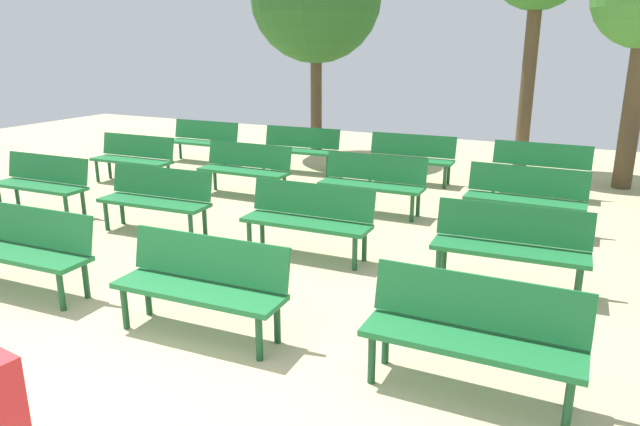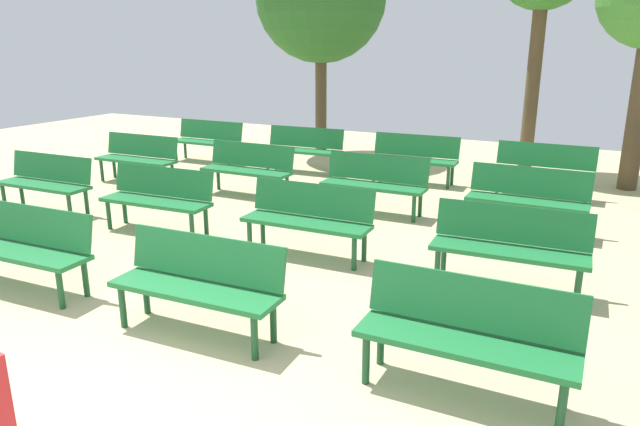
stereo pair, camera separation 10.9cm
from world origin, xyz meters
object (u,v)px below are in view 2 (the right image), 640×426
at_px(bench_r1_c3, 510,243).
at_px(bench_r3_c3, 544,167).
at_px(bench_r1_c0, 46,180).
at_px(bench_r2_c0, 138,155).
at_px(bench_r1_c1, 158,195).
at_px(bench_r2_c1, 248,166).
at_px(bench_r0_c1, 26,243).
at_px(bench_r0_c3, 467,330).
at_px(bench_r3_c1, 304,147).
at_px(bench_r1_c2, 308,216).
at_px(bench_r2_c2, 375,180).
at_px(bench_r3_c2, 414,156).
at_px(bench_r3_c0, 208,139).
at_px(bench_r0_c2, 199,280).
at_px(bench_r2_c3, 528,195).

relative_size(bench_r1_c3, bench_r3_c3, 1.01).
xyz_separation_m(bench_r1_c0, bench_r2_c0, (-0.14, 2.10, 0.00)).
distance_m(bench_r1_c1, bench_r2_c1, 2.19).
xyz_separation_m(bench_r0_c1, bench_r0_c3, (4.59, 0.19, 0.00)).
bearing_deg(bench_r3_c1, bench_r2_c1, -91.37).
xyz_separation_m(bench_r0_c3, bench_r2_c0, (-7.04, 4.03, 0.00)).
bearing_deg(bench_r3_c3, bench_r1_c2, -117.09).
distance_m(bench_r2_c2, bench_r3_c2, 2.18).
bearing_deg(bench_r3_c1, bench_r3_c0, 178.44).
bearing_deg(bench_r1_c2, bench_r3_c3, 61.31).
xyz_separation_m(bench_r0_c3, bench_r3_c2, (-2.49, 6.33, 0.00)).
distance_m(bench_r1_c1, bench_r2_c2, 3.18).
xyz_separation_m(bench_r2_c0, bench_r3_c3, (6.80, 2.36, 0.00)).
bearing_deg(bench_r3_c2, bench_r2_c0, -155.51).
bearing_deg(bench_r3_c0, bench_r1_c2, -42.16).
bearing_deg(bench_r2_c1, bench_r3_c2, 44.00).
xyz_separation_m(bench_r0_c2, bench_r1_c1, (-2.35, 2.11, 0.00)).
bearing_deg(bench_r2_c1, bench_r1_c1, -90.76).
bearing_deg(bench_r3_c2, bench_r3_c0, 179.59).
distance_m(bench_r0_c2, bench_r1_c1, 3.16).
height_order(bench_r1_c0, bench_r3_c0, same).
bearing_deg(bench_r3_c0, bench_r2_c3, -16.10).
height_order(bench_r1_c1, bench_r3_c0, same).
xyz_separation_m(bench_r1_c1, bench_r2_c3, (4.52, 2.31, 0.00)).
bearing_deg(bench_r1_c3, bench_r3_c0, 147.00).
bearing_deg(bench_r1_c2, bench_r0_c3, -42.16).
relative_size(bench_r3_c1, bench_r3_c3, 1.01).
distance_m(bench_r1_c0, bench_r3_c1, 4.81).
bearing_deg(bench_r0_c2, bench_r3_c3, 69.44).
bearing_deg(bench_r3_c2, bench_r1_c1, -119.35).
relative_size(bench_r1_c3, bench_r2_c2, 1.01).
bearing_deg(bench_r2_c1, bench_r2_c2, -0.69).
xyz_separation_m(bench_r0_c3, bench_r3_c3, (-0.24, 6.38, 0.00)).
bearing_deg(bench_r1_c1, bench_r3_c0, 116.21).
bearing_deg(bench_r2_c3, bench_r2_c1, -178.84).
distance_m(bench_r0_c1, bench_r1_c0, 3.13).
distance_m(bench_r0_c3, bench_r3_c2, 6.81).
relative_size(bench_r2_c1, bench_r3_c2, 0.99).
bearing_deg(bench_r1_c3, bench_r2_c3, 90.38).
xyz_separation_m(bench_r0_c2, bench_r1_c3, (2.30, 2.27, 0.00)).
bearing_deg(bench_r1_c2, bench_r0_c2, -90.13).
xyz_separation_m(bench_r2_c0, bench_r2_c2, (4.64, 0.13, 0.00)).
relative_size(bench_r1_c1, bench_r2_c0, 1.01).
bearing_deg(bench_r1_c3, bench_r0_c1, -155.96).
bearing_deg(bench_r0_c2, bench_r3_c0, 124.35).
distance_m(bench_r1_c1, bench_r1_c2, 2.29).
relative_size(bench_r2_c0, bench_r3_c1, 0.99).
bearing_deg(bench_r0_c1, bench_r3_c2, 69.67).
xyz_separation_m(bench_r0_c3, bench_r2_c2, (-2.40, 4.16, 0.00)).
distance_m(bench_r1_c2, bench_r2_c1, 3.10).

